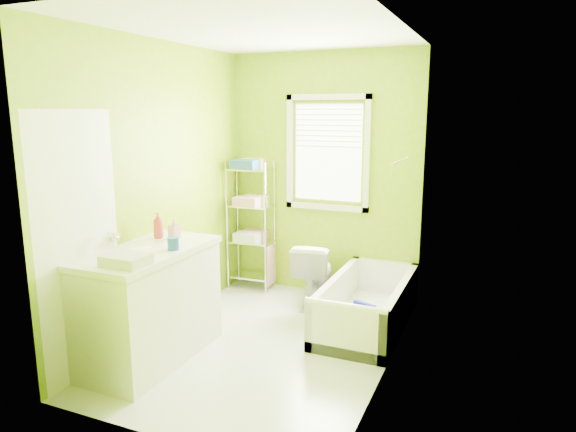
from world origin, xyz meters
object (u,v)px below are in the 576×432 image
at_px(bathtub, 366,311).
at_px(wire_shelf_unit, 252,211).
at_px(toilet, 314,273).
at_px(vanity, 149,301).

xyz_separation_m(bathtub, wire_shelf_unit, (-1.49, 0.59, 0.74)).
height_order(toilet, wire_shelf_unit, wire_shelf_unit).
height_order(toilet, vanity, vanity).
distance_m(toilet, wire_shelf_unit, 1.03).
bearing_deg(vanity, wire_shelf_unit, 90.99).
xyz_separation_m(toilet, wire_shelf_unit, (-0.83, 0.24, 0.55)).
distance_m(bathtub, wire_shelf_unit, 1.76).
bearing_deg(toilet, bathtub, 142.53).
bearing_deg(vanity, bathtub, 41.66).
bearing_deg(toilet, vanity, 55.05).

